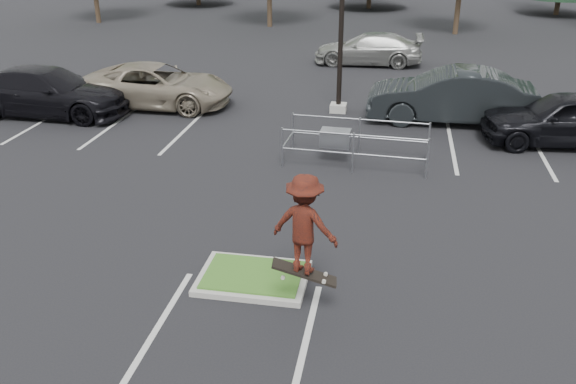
% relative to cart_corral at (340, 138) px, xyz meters
% --- Properties ---
extents(ground, '(120.00, 120.00, 0.00)m').
position_rel_cart_corral_xyz_m(ground, '(-1.07, -6.85, -0.75)').
color(ground, black).
rests_on(ground, ground).
extents(grass_median, '(2.20, 1.60, 0.16)m').
position_rel_cart_corral_xyz_m(grass_median, '(-1.07, -6.85, -0.67)').
color(grass_median, '#A4A099').
rests_on(grass_median, ground).
extents(stall_lines, '(22.62, 17.60, 0.01)m').
position_rel_cart_corral_xyz_m(stall_lines, '(-2.42, -0.83, -0.75)').
color(stall_lines, beige).
rests_on(stall_lines, ground).
extents(cart_corral, '(4.30, 1.73, 1.20)m').
position_rel_cart_corral_xyz_m(cart_corral, '(0.00, 0.00, 0.00)').
color(cart_corral, '#919299').
rests_on(cart_corral, ground).
extents(skateboarder, '(1.32, 0.94, 2.11)m').
position_rel_cart_corral_xyz_m(skateboarder, '(0.13, -7.85, 1.14)').
color(skateboarder, black).
rests_on(skateboarder, ground).
extents(car_l_tan, '(5.85, 2.70, 1.63)m').
position_rel_cart_corral_xyz_m(car_l_tan, '(-7.57, 4.65, 0.06)').
color(car_l_tan, gray).
rests_on(car_l_tan, ground).
extents(car_l_black, '(6.05, 2.57, 1.74)m').
position_rel_cart_corral_xyz_m(car_l_black, '(-11.07, 2.88, 0.12)').
color(car_l_black, black).
rests_on(car_l_black, ground).
extents(car_r_charc, '(5.80, 2.06, 1.91)m').
position_rel_cart_corral_xyz_m(car_r_charc, '(3.43, 4.60, 0.20)').
color(car_r_charc, black).
rests_on(car_r_charc, ground).
extents(car_r_black, '(5.30, 2.56, 1.75)m').
position_rel_cart_corral_xyz_m(car_r_black, '(6.93, 2.80, 0.12)').
color(car_r_black, black).
rests_on(car_r_black, ground).
extents(car_far_silver, '(5.31, 2.23, 1.53)m').
position_rel_cart_corral_xyz_m(car_far_silver, '(0.04, 13.42, 0.01)').
color(car_far_silver, '#969792').
rests_on(car_far_silver, ground).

